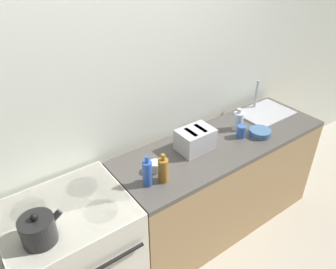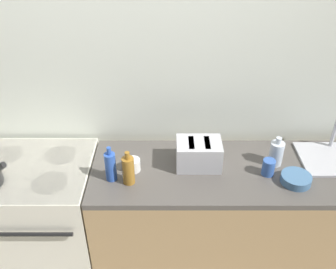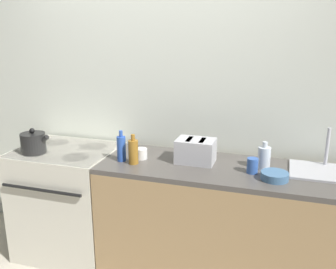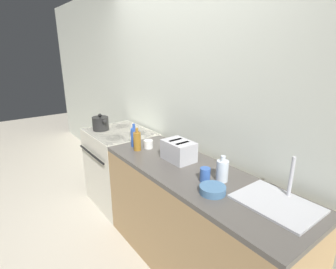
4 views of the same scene
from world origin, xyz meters
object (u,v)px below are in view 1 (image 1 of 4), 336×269
stove (75,257)px  kettle (38,230)px  toaster (195,139)px  bottle_blue (147,173)px  bowl (260,132)px  bottle_clear (238,121)px  cup_blue (241,131)px  cup_white (156,167)px  bottle_amber (163,170)px

stove → kettle: (-0.18, -0.14, 0.52)m
toaster → bottle_blue: size_ratio=1.19×
kettle → bowl: kettle is taller
bottle_clear → cup_blue: 0.13m
cup_white → bowl: bearing=-6.8°
bottle_amber → toaster: bearing=21.4°
bottle_clear → cup_blue: bottle_clear is taller
stove → cup_white: bearing=-1.5°
bottle_clear → bottle_blue: bearing=-171.6°
bottle_blue → bottle_clear: bearing=8.4°
cup_blue → bowl: (0.15, -0.08, -0.03)m
toaster → stove: bearing=-178.2°
cup_blue → bottle_blue: bearing=-177.3°
bottle_blue → bowl: bottle_blue is taller
bottle_clear → cup_white: bearing=-175.8°
kettle → bottle_amber: 0.83m
bottle_clear → cup_white: (-0.88, -0.06, -0.04)m
kettle → bottle_blue: bottle_blue is taller
bottle_blue → bowl: (1.08, -0.03, -0.07)m
bottle_amber → bowl: bottle_amber is taller
kettle → bowl: 1.80m
stove → cup_blue: 1.55m
kettle → cup_blue: bearing=2.9°
cup_blue → bottle_clear: bearing=57.1°
bowl → cup_blue: bearing=153.1°
cup_white → bottle_blue: bearing=-145.3°
toaster → bottle_blue: 0.54m
bottle_amber → bottle_blue: bottle_blue is taller
stove → toaster: toaster is taller
toaster → cup_white: bearing=-172.8°
kettle → cup_white: kettle is taller
kettle → toaster: 1.25m
kettle → cup_blue: 1.65m
bottle_amber → cup_white: bearing=82.1°
kettle → cup_blue: (1.65, 0.08, -0.03)m
bottle_clear → cup_white: size_ratio=2.17×
bowl → cup_white: bearing=173.2°
toaster → bottle_clear: size_ratio=1.41×
bottle_blue → cup_white: bearing=34.7°
stove → bottle_clear: bearing=1.7°
kettle → bottle_clear: kettle is taller
toaster → bottle_amber: (-0.41, -0.16, 0.01)m
stove → bowl: bearing=-4.7°
bottle_blue → bottle_clear: 1.01m
bottle_amber → cup_blue: bottle_amber is taller
bottle_amber → bowl: bearing=-0.1°
stove → cup_white: size_ratio=10.18×
bowl → kettle: bearing=-179.7°
kettle → stove: bearing=37.5°
stove → bottle_clear: bottle_clear is taller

